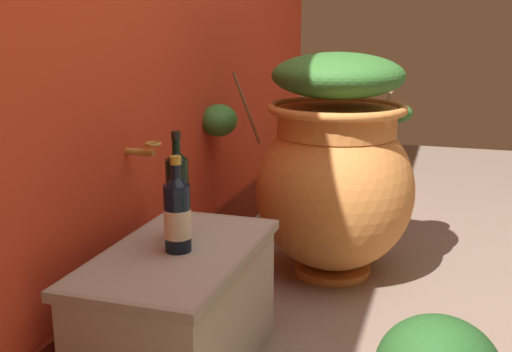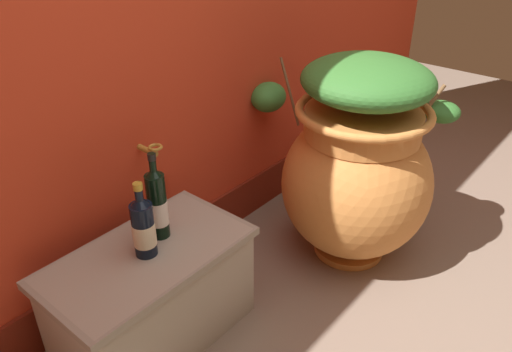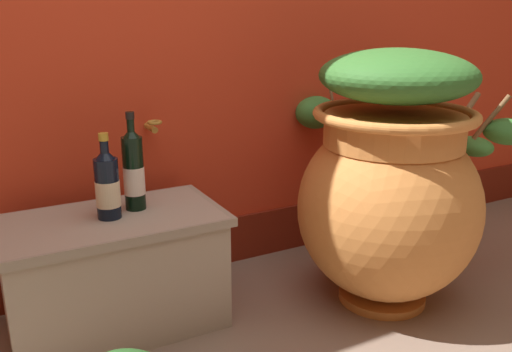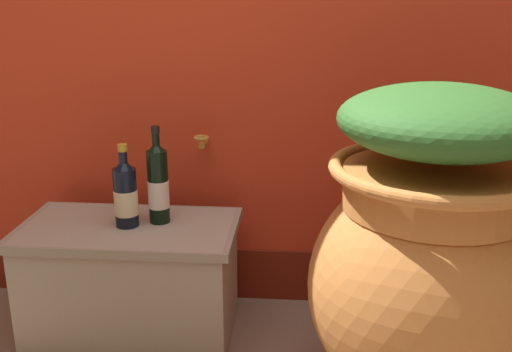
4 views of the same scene
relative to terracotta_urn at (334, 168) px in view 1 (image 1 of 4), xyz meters
name	(u,v)px [view 1 (image 1 of 4)]	position (x,y,z in m)	size (l,w,h in m)	color
ground_plane	(455,336)	(-0.45, -0.53, -0.47)	(7.00, 7.00, 0.00)	#7A6656
terracotta_urn	(334,168)	(0.00, 0.00, 0.00)	(0.91, 0.95, 0.95)	#CC7F3D
stone_ledge	(180,309)	(-0.95, 0.29, -0.25)	(0.75, 0.42, 0.41)	#9E9384
wine_bottle_left	(177,213)	(-0.95, 0.29, 0.06)	(0.08, 0.08, 0.29)	black
wine_bottle_middle	(178,195)	(-0.85, 0.33, 0.08)	(0.07, 0.07, 0.34)	black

